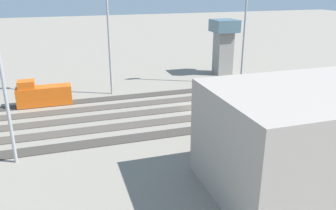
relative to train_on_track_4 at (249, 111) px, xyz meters
The scene contains 10 objects.
ground_plane 12.02m from the train_on_track_4, 57.75° to the right, with size 400.00×400.00×0.00m, color gray.
track_bed_0 21.08m from the train_on_track_4, 72.49° to the right, with size 140.00×2.80×0.12m, color #3D3833.
track_bed_1 16.41m from the train_on_track_4, 67.19° to the right, with size 140.00×2.80×0.12m, color #4C443D.
track_bed_2 12.01m from the train_on_track_4, 57.75° to the right, with size 140.00×2.80×0.12m, color #4C443D.
track_bed_3 8.32m from the train_on_track_4, 38.40° to the right, with size 140.00×2.80×0.12m, color #4C443D.
track_bed_4 6.65m from the train_on_track_4, ahead, with size 140.00×2.80×0.12m, color #3D3833.
train_on_track_4 is the anchor object (origin of this frame).
train_on_track_2 10.37m from the train_on_track_4, 105.32° to the right, with size 10.00×3.00×5.00m.
train_on_track_0 38.46m from the train_on_track_4, 31.34° to the right, with size 10.00×3.00×5.00m.
control_tower 34.23m from the train_on_track_4, 108.60° to the right, with size 6.00×6.00×13.69m.
Camera 1 is at (22.73, 57.02, 22.35)m, focal length 36.95 mm.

